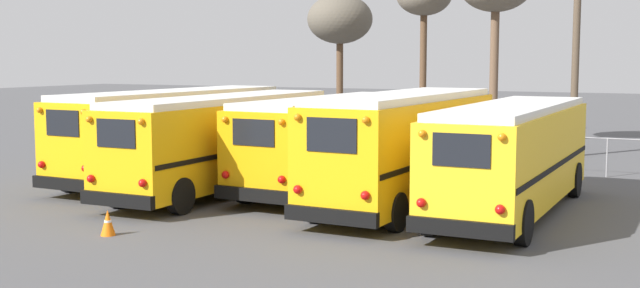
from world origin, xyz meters
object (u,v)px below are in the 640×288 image
school_bus_2 (333,140)px  school_bus_3 (405,145)px  school_bus_1 (226,139)px  school_bus_4 (513,154)px  bare_tree_2 (340,20)px  school_bus_0 (176,130)px  traffic_cone (108,223)px  utility_pole (576,48)px

school_bus_2 → school_bus_3: size_ratio=1.01×
school_bus_1 → school_bus_4: school_bus_1 is taller
school_bus_1 → school_bus_3: 6.13m
school_bus_3 → bare_tree_2: (-12.29, 21.83, 4.70)m
school_bus_0 → school_bus_4: (12.27, -1.30, -0.05)m
school_bus_4 → bare_tree_2: size_ratio=1.25×
school_bus_2 → school_bus_4: size_ratio=0.96×
school_bus_0 → school_bus_1: school_bus_0 is taller
school_bus_3 → school_bus_4: school_bus_3 is taller
school_bus_0 → school_bus_3: school_bus_3 is taller
school_bus_3 → school_bus_4: 3.07m
school_bus_2 → school_bus_0: bearing=-178.6°
school_bus_4 → school_bus_0: bearing=173.9°
school_bus_3 → bare_tree_2: 25.49m
school_bus_0 → school_bus_1: size_ratio=1.01×
school_bus_0 → school_bus_3: size_ratio=1.15×
school_bus_4 → bare_tree_2: bare_tree_2 is taller
school_bus_0 → traffic_cone: size_ratio=17.34×
school_bus_1 → utility_pole: size_ratio=1.17×
school_bus_2 → utility_pole: bearing=66.7°
school_bus_1 → bare_tree_2: bearing=105.8°
school_bus_3 → school_bus_4: bearing=3.1°
school_bus_4 → traffic_cone: 10.82m
school_bus_3 → utility_pole: bearing=80.4°
school_bus_4 → utility_pole: (-0.65, 14.20, 3.03)m
school_bus_0 → school_bus_3: (9.20, -1.47, 0.06)m
school_bus_0 → traffic_cone: (4.15, -8.32, -1.40)m
school_bus_3 → utility_pole: (2.42, 14.37, 2.92)m
school_bus_3 → bare_tree_2: bearing=119.4°
school_bus_0 → utility_pole: utility_pole is taller
school_bus_2 → school_bus_3: (3.07, -1.61, 0.12)m
school_bus_1 → traffic_cone: (1.08, -6.86, -1.37)m
school_bus_2 → school_bus_4: (6.13, -1.45, 0.01)m
school_bus_3 → utility_pole: utility_pole is taller
school_bus_4 → school_bus_2: bearing=166.7°
school_bus_2 → utility_pole: 14.21m
school_bus_4 → traffic_cone: size_ratio=15.90×
traffic_cone → school_bus_2: bearing=76.8°
school_bus_3 → school_bus_4: size_ratio=0.95×
bare_tree_2 → school_bus_1: bearing=-74.2°
school_bus_2 → school_bus_4: bearing=-13.3°
school_bus_3 → utility_pole: 14.86m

